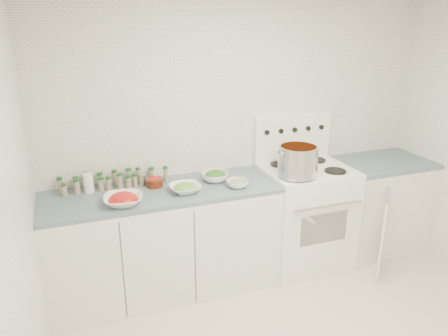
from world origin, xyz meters
TOP-DOWN VIEW (x-y plane):
  - room_walls at (0.00, 0.00)m, footprint 3.54×3.04m
  - counter_left at (-0.82, 1.19)m, footprint 1.85×0.62m
  - stove at (0.48, 1.19)m, footprint 0.76×0.70m
  - counter_right at (1.30, 1.19)m, footprint 0.89×0.93m
  - stock_pot at (0.29, 1.02)m, footprint 0.35×0.33m
  - bowl_tomato at (-1.14, 1.03)m, footprint 0.32×0.32m
  - bowl_snowpea at (-0.65, 1.10)m, footprint 0.24×0.24m
  - bowl_broccoli at (-0.35, 1.25)m, footprint 0.26×0.26m
  - bowl_zucchini at (-0.23, 1.05)m, footprint 0.22×0.22m
  - bowl_pepper at (-0.85, 1.30)m, footprint 0.13×0.13m
  - salt_canister at (-1.36, 1.35)m, footprint 0.09×0.09m
  - tin_can at (-0.94, 1.37)m, footprint 0.08×0.08m
  - spice_cluster at (-1.19, 1.39)m, footprint 0.86×0.16m

SIDE VIEW (x-z plane):
  - counter_right at x=1.30m, z-range 0.00..0.90m
  - counter_left at x=-0.82m, z-range 0.00..0.90m
  - stove at x=0.48m, z-range -0.18..1.18m
  - bowl_zucchini at x=-0.23m, z-range 0.90..0.97m
  - bowl_snowpea at x=-0.65m, z-range 0.89..0.97m
  - bowl_pepper at x=-0.85m, z-range 0.90..0.98m
  - bowl_tomato at x=-1.14m, z-range 0.89..0.99m
  - bowl_broccoli at x=-0.35m, z-range 0.90..0.99m
  - tin_can at x=-0.94m, z-range 0.90..0.99m
  - spice_cluster at x=-1.19m, z-range 0.89..1.03m
  - salt_canister at x=-1.36m, z-range 0.90..1.05m
  - stock_pot at x=0.29m, z-range 0.96..1.21m
  - room_walls at x=0.00m, z-range 0.30..2.82m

